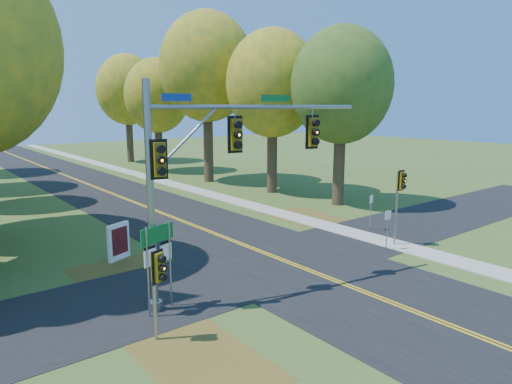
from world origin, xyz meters
TOP-DOWN VIEW (x-y plane):
  - ground at (0.00, 0.00)m, footprint 160.00×160.00m
  - road_main at (0.00, 0.00)m, footprint 8.00×160.00m
  - road_cross at (0.00, 2.00)m, footprint 60.00×6.00m
  - centerline_left at (-0.10, 0.00)m, footprint 0.10×160.00m
  - centerline_right at (0.10, 0.00)m, footprint 0.10×160.00m
  - sidewalk_east at (6.20, 0.00)m, footprint 1.60×160.00m
  - leaf_patch_w_near at (-6.50, 4.00)m, footprint 4.00×6.00m
  - leaf_patch_e at (6.80, 6.00)m, footprint 3.50×8.00m
  - leaf_patch_w_far at (-7.50, -3.00)m, footprint 3.00×5.00m
  - tree_e_a at (11.57, 8.77)m, footprint 7.20×7.20m
  - tree_e_b at (10.97, 15.58)m, footprint 7.60×7.60m
  - tree_e_c at (9.88, 23.69)m, footprint 8.80×8.80m
  - tree_e_d at (9.26, 32.87)m, footprint 7.00×7.00m
  - tree_e_e at (10.47, 43.58)m, footprint 7.80×7.80m
  - traffic_mast at (-4.94, 0.30)m, footprint 8.73×1.73m
  - east_signal_pole at (6.16, -0.09)m, footprint 0.46×0.53m
  - ped_signal_pole at (-7.94, -1.38)m, footprint 0.45×0.53m
  - route_sign_cluster at (-6.98, 0.52)m, footprint 1.43×0.50m
  - info_kiosk at (-5.94, 6.80)m, footprint 1.23×0.67m
  - reg_sign_e_north at (7.50, 2.66)m, footprint 0.40×0.15m
  - reg_sign_e_south at (5.07, -0.22)m, footprint 0.40×0.08m
  - reg_sign_w at (-5.10, 4.99)m, footprint 0.38×0.12m

SIDE VIEW (x-z plane):
  - ground at x=0.00m, z-range 0.00..0.00m
  - leaf_patch_w_near at x=-6.50m, z-range 0.00..0.01m
  - leaf_patch_e at x=6.80m, z-range 0.00..0.01m
  - leaf_patch_w_far at x=-7.50m, z-range 0.00..0.01m
  - road_cross at x=0.00m, z-range 0.00..0.02m
  - road_main at x=0.00m, z-range 0.00..0.02m
  - centerline_left at x=-0.10m, z-range 0.02..0.03m
  - centerline_right at x=0.10m, z-range 0.02..0.03m
  - sidewalk_east at x=6.20m, z-range 0.00..0.06m
  - info_kiosk at x=-5.94m, z-range 0.00..1.75m
  - reg_sign_w at x=-5.10m, z-range 0.37..2.38m
  - reg_sign_e_south at x=5.07m, z-range 0.39..2.50m
  - reg_sign_e_north at x=7.50m, z-range 0.40..2.54m
  - ped_signal_pole at x=-7.94m, z-range 0.71..3.64m
  - route_sign_cluster at x=-6.98m, z-range 0.65..3.85m
  - east_signal_pole at x=6.16m, z-range 1.02..4.99m
  - traffic_mast at x=-4.94m, z-range 1.15..9.16m
  - tree_e_d at x=9.26m, z-range 2.08..14.40m
  - tree_e_a at x=11.57m, z-range 2.16..14.90m
  - tree_e_b at x=10.97m, z-range 2.23..15.56m
  - tree_e_e at x=10.47m, z-range 2.32..16.06m
  - tree_e_c at x=9.88m, z-range 2.77..18.56m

